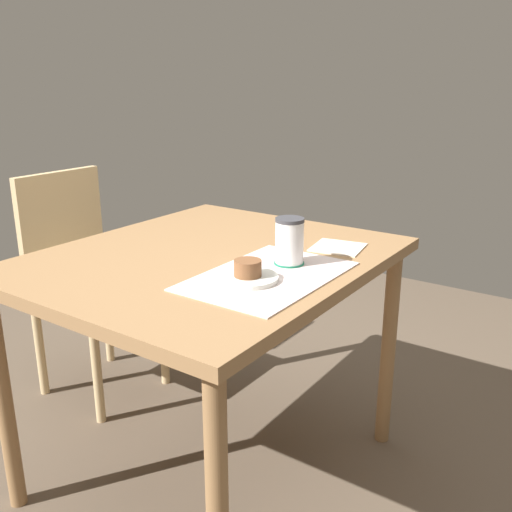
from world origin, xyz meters
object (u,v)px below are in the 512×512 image
dining_table (210,281)px  pastry (248,268)px  pastry_plate (248,278)px  coffee_mug (290,240)px  wooden_chair (84,275)px

dining_table → pastry: pastry is taller
pastry_plate → pastry: (0.00, 0.00, 0.03)m
pastry_plate → coffee_mug: coffee_mug is taller
pastry_plate → pastry: size_ratio=2.23×
wooden_chair → pastry_plate: 1.09m
dining_table → wooden_chair: 0.82m
pastry_plate → wooden_chair: bearing=74.9°
pastry_plate → dining_table: bearing=61.2°
wooden_chair → coffee_mug: bearing=85.3°
dining_table → coffee_mug: size_ratio=8.36×
wooden_chair → pastry: size_ratio=12.62×
dining_table → pastry_plate: pastry_plate is taller
dining_table → coffee_mug: bearing=-78.5°
wooden_chair → pastry: 1.10m
coffee_mug → dining_table: bearing=101.5°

